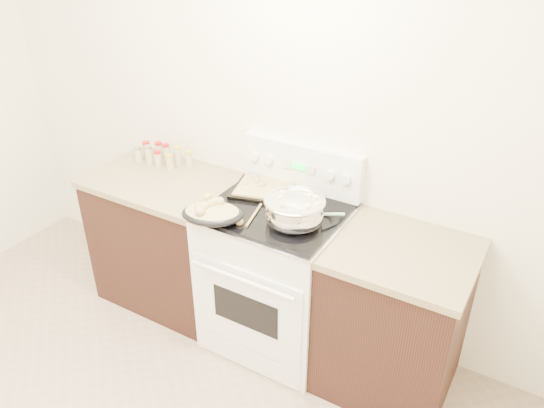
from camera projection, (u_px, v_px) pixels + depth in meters
The scene contains 9 objects.
counter_left at pixel (170, 238), 3.57m from camera, with size 0.93×0.67×0.92m.
counter_right at pixel (393, 319), 2.88m from camera, with size 0.73×0.67×0.92m.
kitchen_range at pixel (277, 274), 3.19m from camera, with size 0.78×0.73×1.22m.
mixing_bowl at pixel (295, 212), 2.79m from camera, with size 0.42×0.42×0.19m.
roasting_pan at pixel (212, 212), 2.83m from camera, with size 0.40×0.34×0.12m.
baking_sheet at pixel (270, 189), 3.12m from camera, with size 0.49×0.40×0.06m.
wooden_spoon at pixel (245, 219), 2.84m from camera, with size 0.08×0.25×0.04m.
blue_ladle at pixel (305, 221), 2.78m from camera, with size 0.20×0.23×0.10m.
spice_jars at pixel (161, 155), 3.50m from camera, with size 0.40×0.15×0.13m.
Camera 1 is at (1.62, -0.79, 2.44)m, focal length 35.00 mm.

